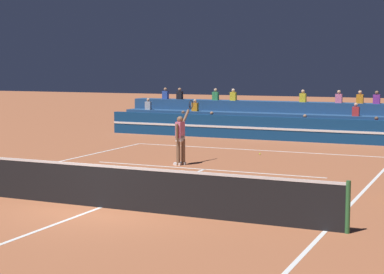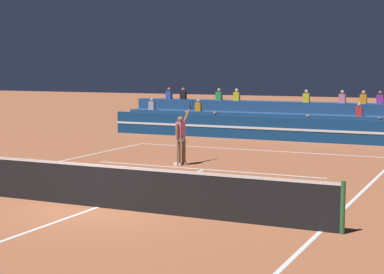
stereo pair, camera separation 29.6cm
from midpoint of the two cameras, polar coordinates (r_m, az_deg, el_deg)
name	(u,v)px [view 2 (the right image)]	position (r m, az deg, el deg)	size (l,w,h in m)	color
ground_plane	(98,207)	(15.90, -7.84, -6.20)	(120.00, 120.00, 0.00)	#AD603D
court_lines	(98,207)	(15.90, -7.84, -6.19)	(11.10, 23.90, 0.01)	white
tennis_net	(98,185)	(15.80, -7.87, -4.28)	(12.00, 0.10, 1.10)	#2D6B38
sponsor_banner_wall	(285,129)	(30.04, 8.56, 0.70)	(18.00, 0.26, 1.10)	navy
bleacher_stand	(300,123)	(32.45, 9.87, 1.27)	(18.71, 2.85, 2.28)	navy
tennis_player	(181,137)	(22.36, -0.60, 0.00)	(0.35, 1.35, 2.29)	brown
tennis_ball	(261,154)	(25.18, 6.51, -1.51)	(0.07, 0.07, 0.07)	#C6DB33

